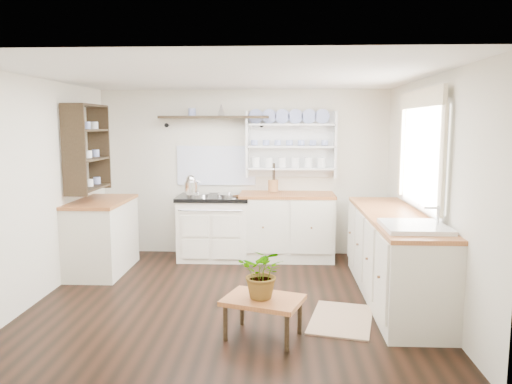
% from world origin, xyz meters
% --- Properties ---
extents(floor, '(4.00, 3.80, 0.01)m').
position_xyz_m(floor, '(0.00, 0.00, 0.00)').
color(floor, black).
rests_on(floor, ground).
extents(wall_back, '(4.00, 0.02, 2.30)m').
position_xyz_m(wall_back, '(0.00, 1.90, 1.15)').
color(wall_back, silver).
rests_on(wall_back, ground).
extents(wall_right, '(0.02, 3.80, 2.30)m').
position_xyz_m(wall_right, '(2.00, 0.00, 1.15)').
color(wall_right, silver).
rests_on(wall_right, ground).
extents(wall_left, '(0.02, 3.80, 2.30)m').
position_xyz_m(wall_left, '(-2.00, 0.00, 1.15)').
color(wall_left, silver).
rests_on(wall_left, ground).
extents(ceiling, '(4.00, 3.80, 0.01)m').
position_xyz_m(ceiling, '(0.00, 0.00, 2.30)').
color(ceiling, white).
rests_on(ceiling, wall_back).
extents(window, '(0.08, 1.55, 1.22)m').
position_xyz_m(window, '(1.95, 0.15, 1.56)').
color(window, white).
rests_on(window, wall_right).
extents(aga_cooker, '(0.97, 0.67, 0.90)m').
position_xyz_m(aga_cooker, '(-0.39, 1.57, 0.44)').
color(aga_cooker, white).
rests_on(aga_cooker, floor).
extents(back_cabinets, '(1.27, 0.63, 0.90)m').
position_xyz_m(back_cabinets, '(0.60, 1.60, 0.46)').
color(back_cabinets, silver).
rests_on(back_cabinets, floor).
extents(right_cabinets, '(0.62, 2.43, 0.90)m').
position_xyz_m(right_cabinets, '(1.70, 0.10, 0.46)').
color(right_cabinets, silver).
rests_on(right_cabinets, floor).
extents(belfast_sink, '(0.55, 0.60, 0.45)m').
position_xyz_m(belfast_sink, '(1.70, -0.65, 0.80)').
color(belfast_sink, white).
rests_on(belfast_sink, right_cabinets).
extents(left_cabinets, '(0.62, 1.13, 0.90)m').
position_xyz_m(left_cabinets, '(-1.70, 0.90, 0.46)').
color(left_cabinets, silver).
rests_on(left_cabinets, floor).
extents(plate_rack, '(1.20, 0.22, 0.90)m').
position_xyz_m(plate_rack, '(0.65, 1.86, 1.56)').
color(plate_rack, white).
rests_on(plate_rack, wall_back).
extents(high_shelf, '(1.50, 0.29, 0.16)m').
position_xyz_m(high_shelf, '(-0.40, 1.78, 1.91)').
color(high_shelf, black).
rests_on(high_shelf, wall_back).
extents(left_shelving, '(0.28, 0.80, 1.05)m').
position_xyz_m(left_shelving, '(-1.84, 0.90, 1.55)').
color(left_shelving, black).
rests_on(left_shelving, wall_left).
extents(kettle, '(0.18, 0.18, 0.22)m').
position_xyz_m(kettle, '(-0.67, 1.45, 1.04)').
color(kettle, silver).
rests_on(kettle, aga_cooker).
extents(utensil_crock, '(0.14, 0.14, 0.16)m').
position_xyz_m(utensil_crock, '(0.41, 1.68, 0.99)').
color(utensil_crock, '#AA703E').
rests_on(utensil_crock, back_cabinets).
extents(center_table, '(0.76, 0.65, 0.35)m').
position_xyz_m(center_table, '(0.36, -0.96, 0.31)').
color(center_table, brown).
rests_on(center_table, floor).
extents(potted_plant, '(0.47, 0.43, 0.44)m').
position_xyz_m(potted_plant, '(0.36, -0.96, 0.57)').
color(potted_plant, '#3F7233').
rests_on(potted_plant, center_table).
extents(floor_rug, '(0.73, 0.95, 0.02)m').
position_xyz_m(floor_rug, '(1.09, -0.55, 0.01)').
color(floor_rug, '#9D825B').
rests_on(floor_rug, floor).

